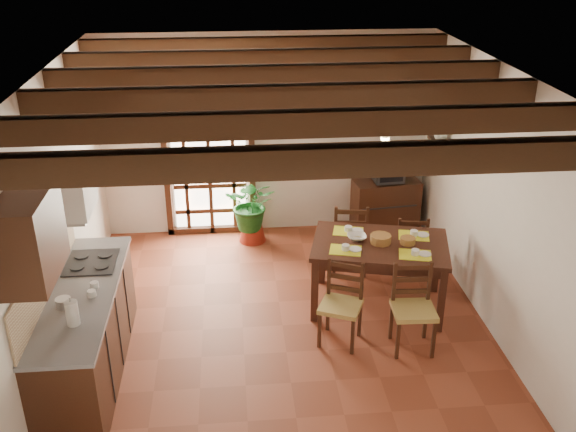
{
  "coord_description": "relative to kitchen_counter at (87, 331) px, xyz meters",
  "views": [
    {
      "loc": [
        -0.49,
        -5.92,
        4.09
      ],
      "look_at": [
        0.1,
        0.4,
        1.15
      ],
      "focal_mm": 40.0,
      "sensor_mm": 36.0,
      "label": 1
    }
  ],
  "objects": [
    {
      "name": "plant_pot",
      "position": [
        1.71,
        2.71,
        -0.36
      ],
      "size": [
        0.38,
        0.38,
        0.23
      ],
      "primitive_type": "cone",
      "color": "maroon",
      "rests_on": "ground_plane"
    },
    {
      "name": "shelf_vase",
      "position": [
        4.1,
        2.2,
        1.18
      ],
      "size": [
        0.15,
        0.15,
        0.15
      ],
      "primitive_type": "imported",
      "color": "#B2BFB2",
      "rests_on": "wall_shelf"
    },
    {
      "name": "ceiling_beams",
      "position": [
        1.96,
        0.6,
        2.22
      ],
      "size": [
        4.5,
        4.34,
        0.2
      ],
      "color": "black",
      "rests_on": "room_shell"
    },
    {
      "name": "chair_far_left",
      "position": [
        2.91,
        1.75,
        -0.17
      ],
      "size": [
        0.5,
        0.48,
        0.96
      ],
      "rotation": [
        0.0,
        0.0,
        3.0
      ],
      "color": "tan",
      "rests_on": "ground_plane"
    },
    {
      "name": "chair_near_left",
      "position": [
        2.54,
        0.26,
        -0.19
      ],
      "size": [
        0.53,
        0.52,
        0.89
      ],
      "rotation": [
        0.0,
        0.0,
        -0.42
      ],
      "color": "tan",
      "rests_on": "ground_plane"
    },
    {
      "name": "framed_picture",
      "position": [
        4.18,
        2.2,
        1.58
      ],
      "size": [
        0.03,
        0.32,
        0.32
      ],
      "color": "brown",
      "rests_on": "room_shell"
    },
    {
      "name": "room_shell",
      "position": [
        1.96,
        0.6,
        1.34
      ],
      "size": [
        4.52,
        5.02,
        2.81
      ],
      "color": "silver",
      "rests_on": "ground_plane"
    },
    {
      "name": "chair_far_right",
      "position": [
        3.63,
        1.57,
        -0.21
      ],
      "size": [
        0.44,
        0.42,
        0.85
      ],
      "rotation": [
        0.0,
        0.0,
        3.0
      ],
      "color": "tan",
      "rests_on": "ground_plane"
    },
    {
      "name": "upper_cabinet",
      "position": [
        -0.12,
        -0.7,
        1.38
      ],
      "size": [
        0.35,
        0.8,
        0.7
      ],
      "primitive_type": "cube",
      "color": "#361C11",
      "rests_on": "room_shell"
    },
    {
      "name": "pendant_lamp",
      "position": [
        3.08,
        1.02,
        1.6
      ],
      "size": [
        0.36,
        0.36,
        0.84
      ],
      "color": "black",
      "rests_on": "room_shell"
    },
    {
      "name": "french_door",
      "position": [
        1.16,
        3.05,
        0.7
      ],
      "size": [
        1.26,
        0.11,
        2.32
      ],
      "color": "white",
      "rests_on": "ground_plane"
    },
    {
      "name": "shelf_flowers",
      "position": [
        4.1,
        2.2,
        1.38
      ],
      "size": [
        0.14,
        0.14,
        0.36
      ],
      "color": "yellow",
      "rests_on": "shelf_vase"
    },
    {
      "name": "potted_plant",
      "position": [
        1.71,
        2.71,
        0.1
      ],
      "size": [
        1.96,
        1.75,
        1.96
      ],
      "primitive_type": "imported",
      "rotation": [
        0.0,
        0.0,
        -0.15
      ],
      "color": "#144C19",
      "rests_on": "ground_plane"
    },
    {
      "name": "range_hood",
      "position": [
        -0.09,
        0.55,
        1.26
      ],
      "size": [
        0.38,
        0.6,
        0.54
      ],
      "color": "white",
      "rests_on": "room_shell"
    },
    {
      "name": "wall_shelf",
      "position": [
        4.1,
        2.2,
        1.04
      ],
      "size": [
        0.2,
        0.42,
        0.2
      ],
      "color": "#361C11",
      "rests_on": "room_shell"
    },
    {
      "name": "crt_tv",
      "position": [
        3.61,
        2.82,
        0.49
      ],
      "size": [
        0.43,
        0.4,
        0.34
      ],
      "rotation": [
        0.0,
        0.0,
        0.08
      ],
      "color": "black",
      "rests_on": "sideboard"
    },
    {
      "name": "table_setting",
      "position": [
        3.08,
        0.92,
        0.43
      ],
      "size": [
        1.09,
        0.73,
        0.1
      ],
      "rotation": [
        0.0,
        0.0,
        -0.24
      ],
      "color": "yellow",
      "rests_on": "dining_table"
    },
    {
      "name": "table_bowl",
      "position": [
        2.84,
        1.03,
        0.37
      ],
      "size": [
        0.22,
        0.22,
        0.05
      ],
      "primitive_type": "imported",
      "rotation": [
        0.0,
        0.0,
        -0.03
      ],
      "color": "white",
      "rests_on": "dining_table"
    },
    {
      "name": "fuse_box",
      "position": [
        3.46,
        3.08,
        1.28
      ],
      "size": [
        0.25,
        0.03,
        0.32
      ],
      "primitive_type": "cube",
      "color": "white",
      "rests_on": "room_shell"
    },
    {
      "name": "ground_plane",
      "position": [
        1.96,
        0.6,
        -0.47
      ],
      "size": [
        5.0,
        5.0,
        0.0
      ],
      "primitive_type": "plane",
      "color": "brown"
    },
    {
      "name": "dining_table",
      "position": [
        3.08,
        0.92,
        0.23
      ],
      "size": [
        1.68,
        1.29,
        0.81
      ],
      "rotation": [
        0.0,
        0.0,
        -0.24
      ],
      "color": "#371B12",
      "rests_on": "ground_plane"
    },
    {
      "name": "chair_near_right",
      "position": [
        3.26,
        0.09,
        -0.18
      ],
      "size": [
        0.45,
        0.43,
        0.93
      ],
      "rotation": [
        0.0,
        0.0,
        -0.05
      ],
      "color": "tan",
      "rests_on": "ground_plane"
    },
    {
      "name": "sideboard",
      "position": [
        3.61,
        2.83,
        -0.08
      ],
      "size": [
        0.96,
        0.51,
        0.78
      ],
      "primitive_type": "cube",
      "rotation": [
        0.0,
        0.0,
        0.11
      ],
      "color": "#361C11",
      "rests_on": "ground_plane"
    },
    {
      "name": "kitchen_counter",
      "position": [
        0.0,
        0.0,
        0.0
      ],
      "size": [
        0.64,
        2.25,
        1.38
      ],
      "color": "#361C11",
      "rests_on": "ground_plane"
    },
    {
      "name": "counter_items",
      "position": [
        0.0,
        0.09,
        0.49
      ],
      "size": [
        0.5,
        1.43,
        0.25
      ],
      "color": "black",
      "rests_on": "kitchen_counter"
    }
  ]
}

